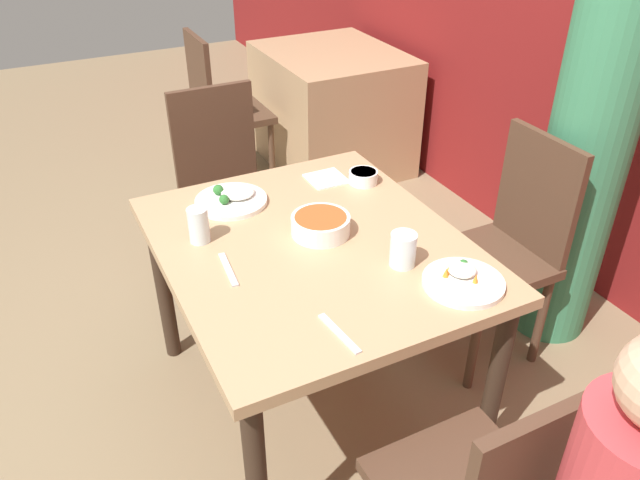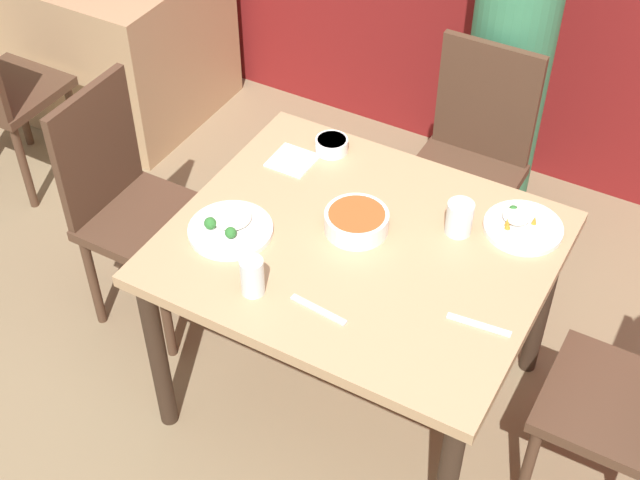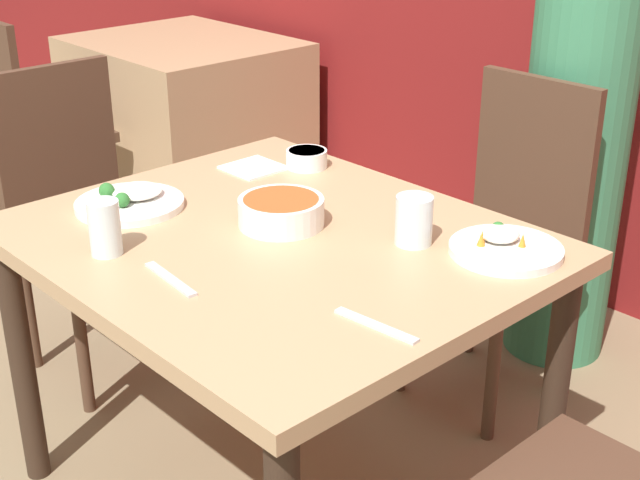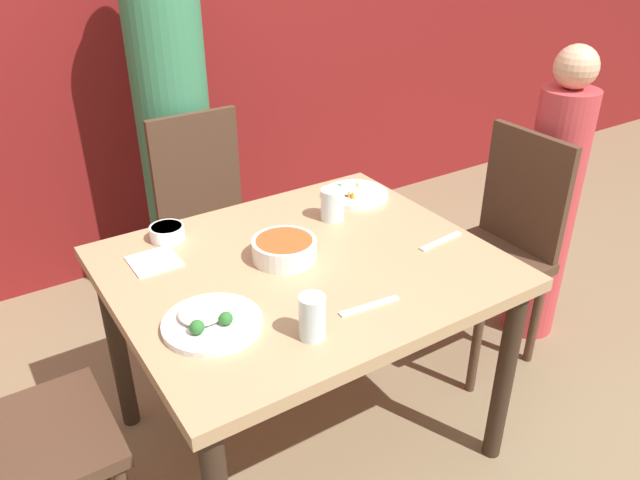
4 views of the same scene
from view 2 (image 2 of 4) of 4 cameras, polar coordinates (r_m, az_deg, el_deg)
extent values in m
plane|color=#847051|center=(3.20, 2.14, -9.64)|extent=(10.00, 10.00, 0.00)
cube|color=tan|center=(2.68, 2.52, -0.53)|extent=(1.11, 0.94, 0.04)
cylinder|color=#332319|center=(2.91, -10.34, -7.26)|extent=(0.06, 0.06, 0.68)
cylinder|color=#332319|center=(3.36, -1.97, 2.11)|extent=(0.06, 0.06, 0.68)
cylinder|color=#332319|center=(3.10, 14.06, -3.85)|extent=(0.06, 0.06, 0.68)
cube|color=#4C3323|center=(3.35, 8.95, 3.67)|extent=(0.40, 0.40, 0.04)
cube|color=#4C3323|center=(3.34, 10.65, 8.77)|extent=(0.38, 0.03, 0.47)
cylinder|color=#4C3323|center=(3.43, 4.95, 0.04)|extent=(0.04, 0.04, 0.42)
cylinder|color=#4C3323|center=(3.35, 10.03, -1.85)|extent=(0.04, 0.04, 0.42)
cylinder|color=#4C3323|center=(3.66, 7.18, 3.12)|extent=(0.04, 0.04, 0.42)
cylinder|color=#4C3323|center=(3.59, 11.99, 1.42)|extent=(0.04, 0.04, 0.42)
cube|color=#4C3323|center=(2.75, 18.32, -9.98)|extent=(0.40, 0.40, 0.04)
cylinder|color=#4C3323|center=(3.03, 15.23, -9.32)|extent=(0.04, 0.04, 0.42)
cylinder|color=#4C3323|center=(2.84, 13.13, -14.05)|extent=(0.04, 0.04, 0.42)
cube|color=#4C3323|center=(3.20, -10.92, 1.12)|extent=(0.40, 0.40, 0.04)
cube|color=#4C3323|center=(3.15, -14.19, 5.64)|extent=(0.03, 0.38, 0.47)
cylinder|color=#4C3323|center=(3.19, -9.82, -4.67)|extent=(0.04, 0.04, 0.42)
cylinder|color=#4C3323|center=(3.37, -6.50, -1.08)|extent=(0.04, 0.04, 0.42)
cylinder|color=#4C3323|center=(3.36, -14.32, -2.56)|extent=(0.04, 0.04, 0.42)
cylinder|color=#4C3323|center=(3.53, -10.94, 0.76)|extent=(0.04, 0.04, 0.42)
cylinder|color=#387F56|center=(3.48, 12.11, 11.53)|extent=(0.32, 0.32, 1.55)
cylinder|color=white|center=(2.69, 2.35, 1.18)|extent=(0.20, 0.20, 0.06)
cylinder|color=#BC5123|center=(2.67, 2.37, 1.64)|extent=(0.17, 0.17, 0.01)
cylinder|color=white|center=(2.70, -5.75, 0.64)|extent=(0.26, 0.26, 0.02)
ellipsoid|color=white|center=(2.71, -5.66, 1.47)|extent=(0.12, 0.12, 0.02)
sphere|color=#2D702D|center=(2.69, -7.04, 1.08)|extent=(0.04, 0.04, 0.04)
sphere|color=#2D702D|center=(2.66, -5.74, 0.47)|extent=(0.04, 0.04, 0.04)
cylinder|color=white|center=(2.77, 12.87, 0.77)|extent=(0.24, 0.24, 0.02)
ellipsoid|color=white|center=(2.77, 12.47, 1.52)|extent=(0.09, 0.09, 0.03)
cone|color=orange|center=(2.77, 13.57, 1.25)|extent=(0.02, 0.02, 0.03)
cone|color=orange|center=(2.74, 11.89, 1.15)|extent=(0.01, 0.01, 0.03)
cone|color=orange|center=(2.73, 11.94, 0.95)|extent=(0.02, 0.02, 0.03)
sphere|color=#2D702D|center=(2.78, 12.26, 1.88)|extent=(0.03, 0.03, 0.03)
cylinder|color=white|center=(2.99, 0.75, 6.09)|extent=(0.11, 0.11, 0.05)
cylinder|color=white|center=(2.98, 0.76, 6.42)|extent=(0.10, 0.10, 0.01)
cylinder|color=silver|center=(2.70, 8.91, 1.41)|extent=(0.08, 0.08, 0.11)
cylinder|color=silver|center=(2.48, -4.36, -2.33)|extent=(0.07, 0.07, 0.12)
cube|color=white|center=(2.96, -1.78, 5.11)|extent=(0.14, 0.14, 0.01)
cube|color=silver|center=(2.47, -0.10, -4.49)|extent=(0.18, 0.04, 0.01)
cube|color=silver|center=(2.47, 10.13, -5.37)|extent=(0.18, 0.04, 0.01)
cube|color=tan|center=(4.44, -13.17, 12.60)|extent=(0.92, 0.78, 0.74)
cube|color=#4C3323|center=(4.02, -19.25, 9.03)|extent=(0.40, 0.40, 0.04)
cylinder|color=#4C3323|center=(4.13, -15.34, 7.02)|extent=(0.04, 0.04, 0.42)
cylinder|color=#4C3323|center=(4.34, -18.63, 8.15)|extent=(0.04, 0.04, 0.42)
cylinder|color=#4C3323|center=(3.96, -18.41, 4.46)|extent=(0.04, 0.04, 0.42)
camera|label=1|loc=(1.42, 50.77, -6.35)|focal=35.00mm
camera|label=3|loc=(1.30, 40.91, -26.53)|focal=50.00mm
camera|label=4|loc=(1.92, -42.12, 4.44)|focal=35.00mm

